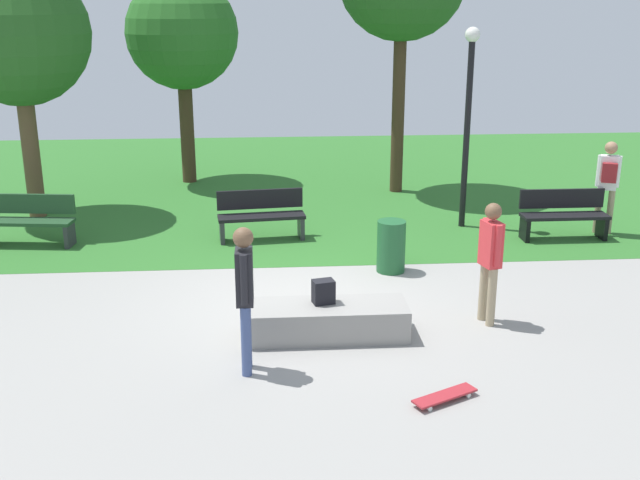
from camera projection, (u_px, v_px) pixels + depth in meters
ground_plane at (301, 302)px, 11.33m from camera, size 28.00×28.00×0.00m
grass_lawn at (285, 181)px, 18.71m from camera, size 26.60×12.46×0.01m
concrete_ledge at (326, 321)px, 10.14m from camera, size 2.16×0.74×0.44m
backpack_on_ledge at (323, 292)px, 10.10m from camera, size 0.32×0.26×0.32m
skater_performing_trick at (245, 288)px, 8.93m from camera, size 0.24×0.43×1.81m
skater_watching at (490, 254)px, 10.33m from camera, size 0.27×0.42×1.71m
skateboard_by_ledge at (445, 396)px, 8.54m from camera, size 0.80×0.54×0.08m
park_bench_by_oak at (30, 219)px, 13.83m from camera, size 1.64×0.66×0.91m
park_bench_near_path at (563, 213)px, 14.19m from camera, size 1.60×0.47×0.91m
park_bench_far_right at (261, 214)px, 14.15m from camera, size 1.64×0.64×0.91m
tree_young_birch at (182, 34)px, 17.66m from camera, size 2.60×2.60×4.83m
tree_tall_oak at (17, 35)px, 14.69m from camera, size 2.79×2.79×5.05m
lamp_post at (468, 107)px, 14.37m from camera, size 0.28×0.28×3.80m
trash_bin at (391, 246)px, 12.48m from camera, size 0.47×0.47×0.86m
pedestrian_with_backpack at (608, 179)px, 14.30m from camera, size 0.41×0.42×1.77m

